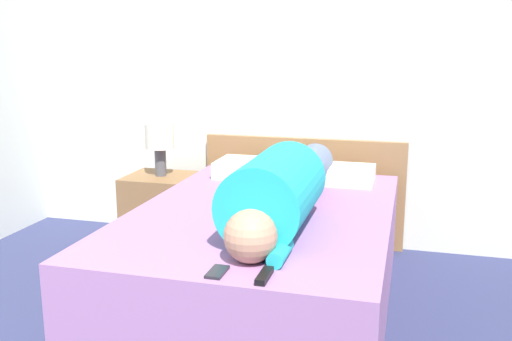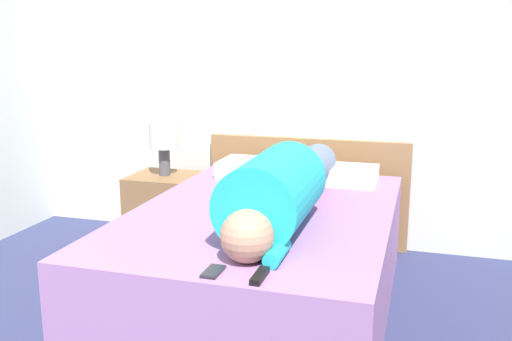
{
  "view_description": "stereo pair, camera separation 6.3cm",
  "coord_description": "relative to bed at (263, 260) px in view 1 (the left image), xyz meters",
  "views": [
    {
      "loc": [
        0.98,
        -0.5,
        1.47
      ],
      "look_at": [
        0.23,
        2.26,
        0.84
      ],
      "focal_mm": 40.0,
      "sensor_mm": 36.0,
      "label": 1
    },
    {
      "loc": [
        1.04,
        -0.49,
        1.47
      ],
      "look_at": [
        0.23,
        2.26,
        0.84
      ],
      "focal_mm": 40.0,
      "sensor_mm": 36.0,
      "label": 2
    }
  ],
  "objects": [
    {
      "name": "cell_phone",
      "position": [
        0.05,
        -0.92,
        0.3
      ],
      "size": [
        0.06,
        0.13,
        0.01
      ],
      "color": "black",
      "rests_on": "bed"
    },
    {
      "name": "pillow_near_headboard",
      "position": [
        -0.26,
        0.76,
        0.35
      ],
      "size": [
        0.5,
        0.35,
        0.11
      ],
      "color": "silver",
      "rests_on": "bed"
    },
    {
      "name": "table_lamp",
      "position": [
        -0.98,
        0.79,
        0.51
      ],
      "size": [
        0.21,
        0.21,
        0.38
      ],
      "color": "#4C4C51",
      "rests_on": "nightstand"
    },
    {
      "name": "nightstand",
      "position": [
        -0.98,
        0.79,
        -0.02
      ],
      "size": [
        0.49,
        0.45,
        0.54
      ],
      "color": "brown",
      "rests_on": "ground_plane"
    },
    {
      "name": "person_lying",
      "position": [
        0.15,
        -0.16,
        0.46
      ],
      "size": [
        0.38,
        1.73,
        0.38
      ],
      "color": "tan",
      "rests_on": "bed"
    },
    {
      "name": "headboard",
      "position": [
        0.0,
        1.17,
        0.11
      ],
      "size": [
        1.5,
        0.04,
        0.8
      ],
      "color": "olive",
      "rests_on": "ground_plane"
    },
    {
      "name": "bed",
      "position": [
        0.0,
        0.0,
        0.0
      ],
      "size": [
        1.38,
        2.05,
        0.59
      ],
      "color": "#936699",
      "rests_on": "ground_plane"
    },
    {
      "name": "tv_remote",
      "position": [
        0.25,
        -0.92,
        0.31
      ],
      "size": [
        0.04,
        0.15,
        0.02
      ],
      "color": "black",
      "rests_on": "bed"
    },
    {
      "name": "pillow_second",
      "position": [
        0.3,
        0.76,
        0.34
      ],
      "size": [
        0.48,
        0.35,
        0.1
      ],
      "color": "silver",
      "rests_on": "bed"
    },
    {
      "name": "wall_back",
      "position": [
        -0.23,
        1.24,
        1.01
      ],
      "size": [
        5.28,
        0.06,
        2.6
      ],
      "color": "silver",
      "rests_on": "ground_plane"
    }
  ]
}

